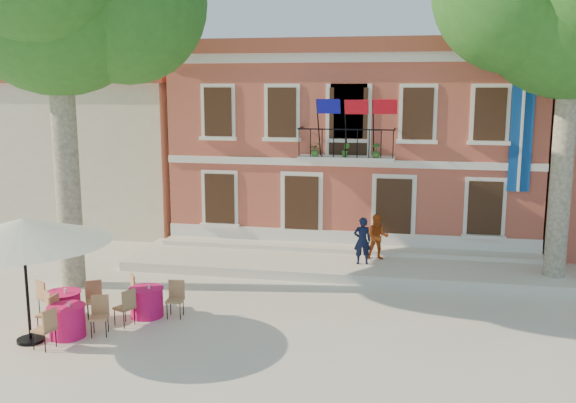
{
  "coord_description": "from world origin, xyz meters",
  "views": [
    {
      "loc": [
        4.28,
        -15.85,
        5.93
      ],
      "look_at": [
        0.41,
        3.5,
        2.34
      ],
      "focal_mm": 40.0,
      "sensor_mm": 36.0,
      "label": 1
    }
  ],
  "objects_px": {
    "pedestrian_navy": "(362,241)",
    "pedestrian_orange": "(378,237)",
    "cafe_table_1": "(67,320)",
    "patio_umbrella": "(23,231)",
    "cafe_table_0": "(64,305)",
    "cafe_table_3": "(147,300)"
  },
  "relations": [
    {
      "from": "patio_umbrella",
      "to": "pedestrian_orange",
      "type": "distance_m",
      "value": 10.99
    },
    {
      "from": "pedestrian_navy",
      "to": "cafe_table_1",
      "type": "relative_size",
      "value": 0.83
    },
    {
      "from": "pedestrian_orange",
      "to": "cafe_table_3",
      "type": "bearing_deg",
      "value": -139.06
    },
    {
      "from": "cafe_table_1",
      "to": "patio_umbrella",
      "type": "bearing_deg",
      "value": -147.97
    },
    {
      "from": "pedestrian_navy",
      "to": "cafe_table_3",
      "type": "distance_m",
      "value": 7.22
    },
    {
      "from": "pedestrian_navy",
      "to": "cafe_table_0",
      "type": "xyz_separation_m",
      "value": [
        -7.07,
        -5.77,
        -0.63
      ]
    },
    {
      "from": "cafe_table_0",
      "to": "cafe_table_1",
      "type": "relative_size",
      "value": 1.02
    },
    {
      "from": "cafe_table_0",
      "to": "pedestrian_orange",
      "type": "bearing_deg",
      "value": 40.53
    },
    {
      "from": "pedestrian_navy",
      "to": "cafe_table_3",
      "type": "height_order",
      "value": "pedestrian_navy"
    },
    {
      "from": "pedestrian_orange",
      "to": "cafe_table_1",
      "type": "xyz_separation_m",
      "value": [
        -6.88,
        -7.35,
        -0.62
      ]
    },
    {
      "from": "pedestrian_orange",
      "to": "cafe_table_1",
      "type": "distance_m",
      "value": 10.09
    },
    {
      "from": "cafe_table_1",
      "to": "cafe_table_3",
      "type": "xyz_separation_m",
      "value": [
        1.3,
        1.66,
        0.0
      ]
    },
    {
      "from": "pedestrian_orange",
      "to": "cafe_table_0",
      "type": "bearing_deg",
      "value": -144.05
    },
    {
      "from": "pedestrian_orange",
      "to": "cafe_table_3",
      "type": "distance_m",
      "value": 8.0
    },
    {
      "from": "patio_umbrella",
      "to": "cafe_table_3",
      "type": "height_order",
      "value": "patio_umbrella"
    },
    {
      "from": "cafe_table_0",
      "to": "cafe_table_3",
      "type": "relative_size",
      "value": 1.01
    },
    {
      "from": "pedestrian_navy",
      "to": "pedestrian_orange",
      "type": "bearing_deg",
      "value": -135.01
    },
    {
      "from": "patio_umbrella",
      "to": "cafe_table_0",
      "type": "bearing_deg",
      "value": 86.94
    },
    {
      "from": "patio_umbrella",
      "to": "cafe_table_3",
      "type": "relative_size",
      "value": 2.14
    },
    {
      "from": "pedestrian_orange",
      "to": "cafe_table_1",
      "type": "bearing_deg",
      "value": -137.71
    },
    {
      "from": "pedestrian_navy",
      "to": "cafe_table_0",
      "type": "bearing_deg",
      "value": 28.02
    },
    {
      "from": "pedestrian_navy",
      "to": "pedestrian_orange",
      "type": "distance_m",
      "value": 0.79
    }
  ]
}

